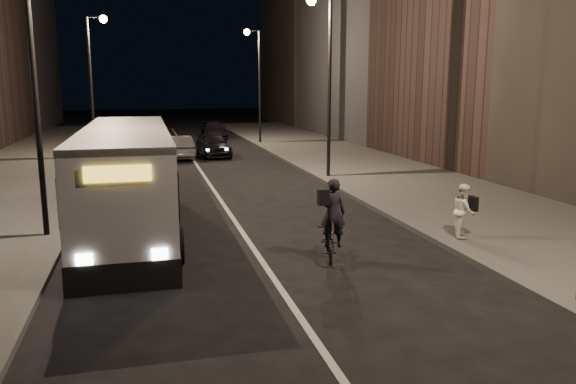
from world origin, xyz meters
TOP-DOWN VIEW (x-y plane):
  - ground at (0.00, 0.00)m, footprint 180.00×180.00m
  - sidewalk_right at (8.50, 14.00)m, footprint 7.00×70.00m
  - sidewalk_left at (-8.50, 14.00)m, footprint 7.00×70.00m
  - building_row_right at (16.00, 27.50)m, footprint 8.00×61.00m
  - streetlight_right_mid at (5.33, 12.00)m, footprint 1.20×0.44m
  - streetlight_right_far at (5.33, 28.00)m, footprint 1.20×0.44m
  - streetlight_left_near at (-5.33, 4.00)m, footprint 1.20×0.44m
  - streetlight_left_far at (-5.33, 22.00)m, footprint 1.20×0.44m
  - city_bus at (-3.30, 4.85)m, footprint 2.77×11.64m
  - cyclist_on_bicycle at (1.76, 0.29)m, footprint 1.12×1.95m
  - pedestrian_woman at (5.87, 0.79)m, footprint 0.84×0.92m
  - car_near at (1.34, 21.70)m, footprint 2.03×4.40m
  - car_mid at (-0.82, 21.21)m, footprint 1.74×4.28m
  - car_far at (2.83, 33.44)m, footprint 1.96×4.71m

SIDE VIEW (x-z plane):
  - ground at x=0.00m, z-range 0.00..0.00m
  - sidewalk_right at x=8.50m, z-range 0.00..0.16m
  - sidewalk_left at x=-8.50m, z-range 0.00..0.16m
  - car_far at x=2.83m, z-range 0.00..1.36m
  - car_mid at x=-0.82m, z-range 0.00..1.38m
  - cyclist_on_bicycle at x=1.76m, z-range -0.35..1.77m
  - car_near at x=1.34m, z-range 0.00..1.46m
  - pedestrian_woman at x=5.87m, z-range 0.16..1.69m
  - city_bus at x=-3.30m, z-range 0.14..3.26m
  - streetlight_right_mid at x=5.33m, z-range 1.30..9.42m
  - streetlight_right_far at x=5.33m, z-range 1.30..9.42m
  - streetlight_left_near at x=-5.33m, z-range 1.30..9.42m
  - streetlight_left_far at x=-5.33m, z-range 1.30..9.42m
  - building_row_right at x=16.00m, z-range 0.00..21.00m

